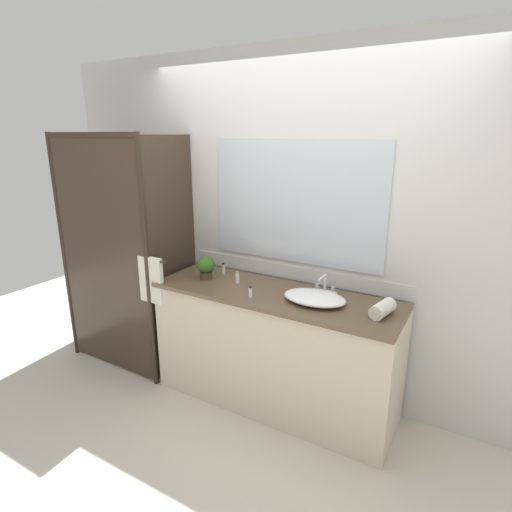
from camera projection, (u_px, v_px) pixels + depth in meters
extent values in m
plane|color=beige|center=(273.00, 401.00, 3.19)|extent=(8.00, 8.00, 0.00)
cube|color=silver|center=(296.00, 229.00, 3.10)|extent=(4.40, 0.05, 2.60)
cube|color=silver|center=(293.00, 273.00, 3.18)|extent=(1.80, 0.01, 0.11)
cube|color=silver|center=(295.00, 203.00, 3.02)|extent=(1.35, 0.01, 0.90)
cube|color=beige|center=(274.00, 350.00, 3.07)|extent=(1.80, 0.56, 0.87)
cube|color=brown|center=(274.00, 295.00, 2.93)|extent=(1.80, 0.58, 0.03)
cylinder|color=#2D2319|center=(64.00, 251.00, 3.62)|extent=(0.04, 0.04, 2.00)
cylinder|color=#2D2319|center=(148.00, 269.00, 3.14)|extent=(0.04, 0.04, 2.00)
cube|color=#2D2319|center=(89.00, 134.00, 3.10)|extent=(1.00, 0.04, 0.04)
cube|color=#382B21|center=(103.00, 259.00, 3.38)|extent=(0.96, 0.01, 1.96)
cube|color=#382B21|center=(173.00, 259.00, 3.37)|extent=(0.01, 0.57, 1.96)
cylinder|color=#2D2319|center=(150.00, 260.00, 3.11)|extent=(0.32, 0.02, 0.02)
cube|color=silver|center=(151.00, 280.00, 3.16)|extent=(0.22, 0.04, 0.37)
ellipsoid|color=white|center=(315.00, 298.00, 2.76)|extent=(0.43, 0.29, 0.07)
cube|color=silver|center=(325.00, 292.00, 2.92)|extent=(0.17, 0.04, 0.02)
cylinder|color=silver|center=(325.00, 283.00, 2.90)|extent=(0.02, 0.02, 0.12)
cylinder|color=silver|center=(322.00, 277.00, 2.83)|extent=(0.02, 0.12, 0.02)
cylinder|color=silver|center=(317.00, 286.00, 2.94)|extent=(0.02, 0.02, 0.04)
cylinder|color=silver|center=(333.00, 290.00, 2.88)|extent=(0.02, 0.02, 0.04)
cylinder|color=#473828|center=(206.00, 275.00, 3.21)|extent=(0.10, 0.10, 0.06)
ellipsoid|color=#2F5B1E|center=(206.00, 265.00, 3.19)|extent=(0.14, 0.14, 0.13)
cylinder|color=silver|center=(223.00, 269.00, 3.31)|extent=(0.03, 0.03, 0.08)
cylinder|color=black|center=(223.00, 264.00, 3.30)|extent=(0.02, 0.02, 0.01)
cylinder|color=white|center=(237.00, 278.00, 3.11)|extent=(0.03, 0.03, 0.07)
cylinder|color=#B7B2A8|center=(237.00, 273.00, 3.10)|extent=(0.02, 0.02, 0.01)
cylinder|color=white|center=(250.00, 293.00, 2.84)|extent=(0.02, 0.02, 0.07)
cylinder|color=black|center=(250.00, 287.00, 2.83)|extent=(0.02, 0.02, 0.01)
cylinder|color=silver|center=(383.00, 309.00, 2.54)|extent=(0.13, 0.21, 0.09)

